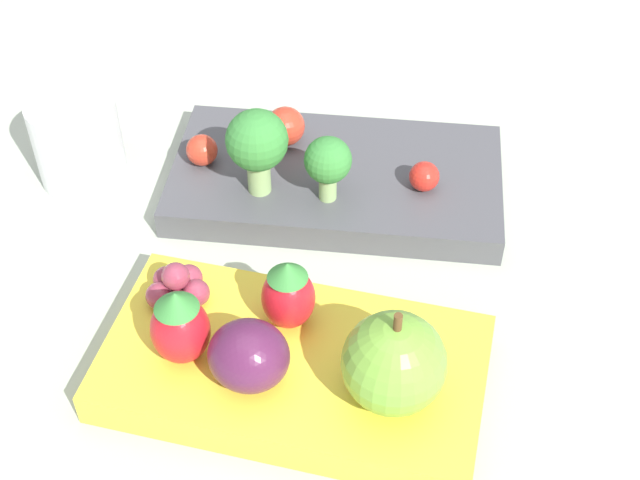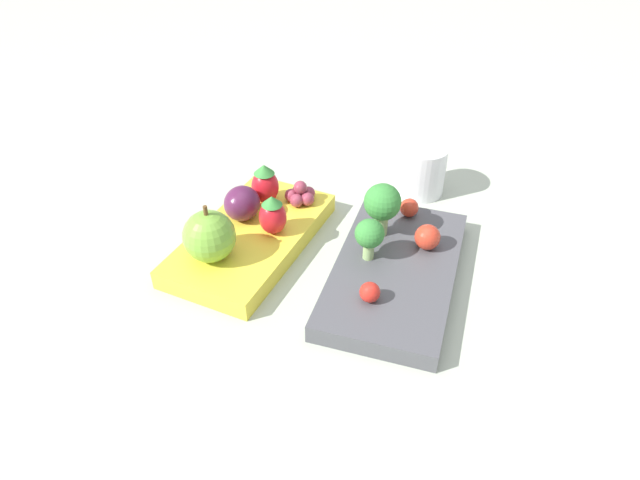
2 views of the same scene
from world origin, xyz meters
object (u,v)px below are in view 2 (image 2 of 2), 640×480
(cherry_tomato_1, at_px, (370,292))
(apple, at_px, (209,236))
(bento_box_savoury, at_px, (394,274))
(broccoli_floret_0, at_px, (382,204))
(grape_cluster, at_px, (300,194))
(bento_box_fruit, at_px, (252,238))
(strawberry_1, at_px, (265,184))
(broccoli_floret_1, at_px, (369,235))
(drinking_cup, at_px, (421,170))
(cherry_tomato_2, at_px, (409,208))
(cherry_tomato_0, at_px, (427,237))
(plum, at_px, (242,203))
(strawberry_0, at_px, (273,215))

(cherry_tomato_1, relative_size, apple, 0.31)
(bento_box_savoury, bearing_deg, broccoli_floret_0, -147.10)
(apple, height_order, grape_cluster, apple)
(bento_box_fruit, bearing_deg, grape_cluster, 160.02)
(bento_box_fruit, distance_m, strawberry_1, 0.07)
(broccoli_floret_1, xyz_separation_m, apple, (0.07, -0.15, -0.00))
(broccoli_floret_1, bearing_deg, drinking_cup, 177.03)
(strawberry_1, bearing_deg, apple, -1.94)
(apple, bearing_deg, drinking_cup, 146.65)
(broccoli_floret_0, relative_size, drinking_cup, 0.98)
(bento_box_savoury, distance_m, apple, 0.20)
(cherry_tomato_2, bearing_deg, grape_cluster, -78.97)
(broccoli_floret_0, bearing_deg, apple, -53.35)
(drinking_cup, bearing_deg, broccoli_floret_0, -4.71)
(bento_box_fruit, relative_size, apple, 3.35)
(cherry_tomato_0, bearing_deg, drinking_cup, -162.66)
(drinking_cup, bearing_deg, apple, -33.35)
(strawberry_1, bearing_deg, plum, -12.22)
(cherry_tomato_1, xyz_separation_m, drinking_cup, (-0.24, -0.01, 0.00))
(cherry_tomato_0, height_order, plum, plum)
(broccoli_floret_0, relative_size, broccoli_floret_1, 1.31)
(cherry_tomato_2, bearing_deg, strawberry_1, -76.27)
(bento_box_savoury, xyz_separation_m, apple, (0.06, -0.18, 0.04))
(broccoli_floret_1, relative_size, plum, 1.08)
(cherry_tomato_0, relative_size, cherry_tomato_2, 1.27)
(broccoli_floret_1, relative_size, drinking_cup, 0.75)
(bento_box_fruit, relative_size, broccoli_floret_0, 3.49)
(cherry_tomato_1, distance_m, drinking_cup, 0.24)
(broccoli_floret_0, relative_size, strawberry_1, 1.24)
(bento_box_fruit, height_order, apple, apple)
(broccoli_floret_1, height_order, apple, apple)
(plum, xyz_separation_m, grape_cluster, (-0.06, 0.05, -0.01))
(bento_box_savoury, relative_size, broccoli_floret_1, 4.99)
(bento_box_savoury, height_order, strawberry_1, strawberry_1)
(broccoli_floret_0, xyz_separation_m, strawberry_1, (-0.01, -0.15, -0.01))
(bento_box_fruit, xyz_separation_m, strawberry_0, (-0.01, 0.02, 0.03))
(cherry_tomato_0, height_order, strawberry_0, strawberry_0)
(bento_box_savoury, xyz_separation_m, cherry_tomato_1, (0.06, -0.01, 0.02))
(broccoli_floret_0, distance_m, cherry_tomato_0, 0.06)
(apple, relative_size, drinking_cup, 1.02)
(strawberry_1, height_order, drinking_cup, strawberry_1)
(broccoli_floret_0, relative_size, apple, 0.96)
(broccoli_floret_1, relative_size, grape_cluster, 1.27)
(cherry_tomato_2, bearing_deg, cherry_tomato_0, 33.95)
(broccoli_floret_1, relative_size, cherry_tomato_2, 2.17)
(broccoli_floret_0, bearing_deg, plum, -77.17)
(cherry_tomato_2, xyz_separation_m, plum, (0.08, -0.18, 0.01))
(drinking_cup, bearing_deg, bento_box_fruit, -37.92)
(apple, bearing_deg, bento_box_fruit, 165.20)
(bento_box_savoury, relative_size, strawberry_0, 5.04)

